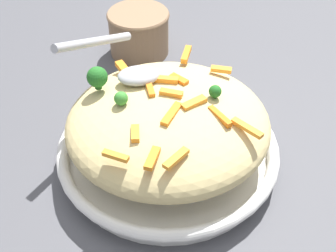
% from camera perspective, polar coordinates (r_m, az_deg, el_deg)
% --- Properties ---
extents(ground_plane, '(2.40, 2.40, 0.00)m').
position_cam_1_polar(ground_plane, '(0.65, -0.00, -4.38)').
color(ground_plane, '#4C4C51').
extents(serving_bowl, '(0.30, 0.30, 0.04)m').
position_cam_1_polar(serving_bowl, '(0.63, -0.00, -3.14)').
color(serving_bowl, white).
rests_on(serving_bowl, ground_plane).
extents(pasta_mound, '(0.27, 0.26, 0.08)m').
position_cam_1_polar(pasta_mound, '(0.60, -0.00, 0.31)').
color(pasta_mound, '#D1BA7A').
rests_on(pasta_mound, serving_bowl).
extents(carrot_piece_0, '(0.03, 0.02, 0.01)m').
position_cam_1_polar(carrot_piece_0, '(0.51, -6.57, -3.72)').
color(carrot_piece_0, orange).
rests_on(carrot_piece_0, pasta_mound).
extents(carrot_piece_1, '(0.02, 0.03, 0.01)m').
position_cam_1_polar(carrot_piece_1, '(0.64, -5.75, 7.33)').
color(carrot_piece_1, orange).
rests_on(carrot_piece_1, pasta_mound).
extents(carrot_piece_2, '(0.03, 0.04, 0.01)m').
position_cam_1_polar(carrot_piece_2, '(0.55, 0.19, 1.47)').
color(carrot_piece_2, orange).
rests_on(carrot_piece_2, pasta_mound).
extents(carrot_piece_3, '(0.04, 0.02, 0.01)m').
position_cam_1_polar(carrot_piece_3, '(0.57, 3.26, 2.90)').
color(carrot_piece_3, orange).
rests_on(carrot_piece_3, pasta_mound).
extents(carrot_piece_4, '(0.01, 0.03, 0.01)m').
position_cam_1_polar(carrot_piece_4, '(0.59, -2.21, 4.44)').
color(carrot_piece_4, orange).
rests_on(carrot_piece_4, pasta_mound).
extents(carrot_piece_5, '(0.02, 0.03, 0.01)m').
position_cam_1_polar(carrot_piece_5, '(0.61, 1.37, 5.76)').
color(carrot_piece_5, orange).
rests_on(carrot_piece_5, pasta_mound).
extents(carrot_piece_6, '(0.01, 0.03, 0.01)m').
position_cam_1_polar(carrot_piece_6, '(0.53, -4.11, -0.94)').
color(carrot_piece_6, orange).
rests_on(carrot_piece_6, pasta_mound).
extents(carrot_piece_7, '(0.04, 0.02, 0.01)m').
position_cam_1_polar(carrot_piece_7, '(0.60, -0.98, 5.80)').
color(carrot_piece_7, orange).
rests_on(carrot_piece_7, pasta_mound).
extents(carrot_piece_8, '(0.02, 0.04, 0.01)m').
position_cam_1_polar(carrot_piece_8, '(0.66, 2.29, 8.94)').
color(carrot_piece_8, orange).
rests_on(carrot_piece_8, pasta_mound).
extents(carrot_piece_9, '(0.03, 0.02, 0.01)m').
position_cam_1_polar(carrot_piece_9, '(0.58, 0.40, 4.11)').
color(carrot_piece_9, orange).
rests_on(carrot_piece_9, pasta_mound).
extents(carrot_piece_10, '(0.02, 0.03, 0.01)m').
position_cam_1_polar(carrot_piece_10, '(0.51, -1.98, -4.05)').
color(carrot_piece_10, orange).
rests_on(carrot_piece_10, pasta_mound).
extents(carrot_piece_11, '(0.03, 0.04, 0.01)m').
position_cam_1_polar(carrot_piece_11, '(0.55, 9.86, -0.23)').
color(carrot_piece_11, orange).
rests_on(carrot_piece_11, pasta_mound).
extents(carrot_piece_12, '(0.03, 0.03, 0.01)m').
position_cam_1_polar(carrot_piece_12, '(0.51, 1.01, -4.04)').
color(carrot_piece_12, orange).
rests_on(carrot_piece_12, pasta_mound).
extents(carrot_piece_13, '(0.03, 0.02, 0.01)m').
position_cam_1_polar(carrot_piece_13, '(0.64, 6.67, 7.04)').
color(carrot_piece_13, orange).
rests_on(carrot_piece_13, pasta_mound).
extents(carrot_piece_14, '(0.02, 0.04, 0.01)m').
position_cam_1_polar(carrot_piece_14, '(0.56, 6.50, 1.20)').
color(carrot_piece_14, orange).
rests_on(carrot_piece_14, pasta_mound).
extents(broccoli_floret_0, '(0.02, 0.02, 0.02)m').
position_cam_1_polar(broccoli_floret_0, '(0.58, 5.96, 4.16)').
color(broccoli_floret_0, '#205B1C').
rests_on(broccoli_floret_0, pasta_mound).
extents(broccoli_floret_1, '(0.03, 0.03, 0.03)m').
position_cam_1_polar(broccoli_floret_1, '(0.60, -8.83, 6.03)').
color(broccoli_floret_1, '#205B1C').
rests_on(broccoli_floret_1, pasta_mound).
extents(broccoli_floret_2, '(0.02, 0.02, 0.02)m').
position_cam_1_polar(broccoli_floret_2, '(0.57, -5.89, 3.43)').
color(broccoli_floret_2, '#377928').
rests_on(broccoli_floret_2, pasta_mound).
extents(serving_spoon, '(0.13, 0.13, 0.07)m').
position_cam_1_polar(serving_spoon, '(0.61, -5.65, 7.78)').
color(serving_spoon, '#B7B7BC').
rests_on(serving_spoon, pasta_mound).
extents(companion_bowl, '(0.11, 0.11, 0.08)m').
position_cam_1_polar(companion_bowl, '(0.85, -3.67, 11.77)').
color(companion_bowl, '#8C6B4C').
rests_on(companion_bowl, ground_plane).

